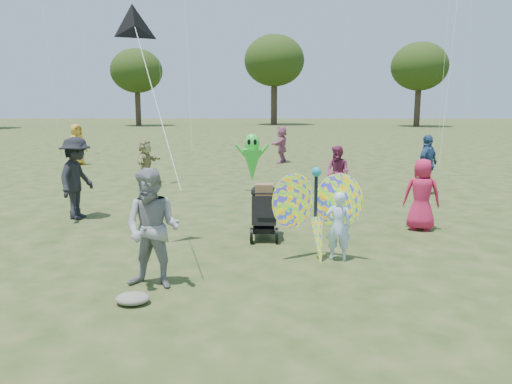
{
  "coord_description": "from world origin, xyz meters",
  "views": [
    {
      "loc": [
        -0.2,
        -7.01,
        2.62
      ],
      "look_at": [
        -0.2,
        1.5,
        1.1
      ],
      "focal_mm": 35.0,
      "sensor_mm": 36.0,
      "label": 1
    }
  ],
  "objects_px": {
    "butterfly_kite": "(317,213)",
    "alien_kite": "(252,159)",
    "crowd_e": "(338,173)",
    "crowd_c": "(427,165)",
    "crowd_d": "(146,162)",
    "crowd_a": "(422,194)",
    "crowd_g": "(77,145)",
    "child_girl": "(338,226)",
    "crowd_j": "(282,144)",
    "adult_man": "(153,229)",
    "jogging_stroller": "(264,207)",
    "crowd_b": "(77,178)"
  },
  "relations": [
    {
      "from": "crowd_g",
      "to": "crowd_j",
      "type": "distance_m",
      "value": 8.85
    },
    {
      "from": "butterfly_kite",
      "to": "alien_kite",
      "type": "relative_size",
      "value": 1.02
    },
    {
      "from": "crowd_e",
      "to": "alien_kite",
      "type": "bearing_deg",
      "value": -163.21
    },
    {
      "from": "crowd_j",
      "to": "child_girl",
      "type": "bearing_deg",
      "value": 21.66
    },
    {
      "from": "adult_man",
      "to": "crowd_g",
      "type": "xyz_separation_m",
      "value": [
        -6.21,
        14.48,
        0.01
      ]
    },
    {
      "from": "crowd_a",
      "to": "crowd_j",
      "type": "distance_m",
      "value": 12.26
    },
    {
      "from": "adult_man",
      "to": "crowd_c",
      "type": "bearing_deg",
      "value": 62.29
    },
    {
      "from": "crowd_b",
      "to": "crowd_e",
      "type": "height_order",
      "value": "crowd_b"
    },
    {
      "from": "crowd_a",
      "to": "crowd_j",
      "type": "xyz_separation_m",
      "value": [
        -2.31,
        12.05,
        0.06
      ]
    },
    {
      "from": "crowd_e",
      "to": "butterfly_kite",
      "type": "distance_m",
      "value": 5.48
    },
    {
      "from": "crowd_c",
      "to": "crowd_d",
      "type": "relative_size",
      "value": 1.17
    },
    {
      "from": "crowd_c",
      "to": "crowd_d",
      "type": "distance_m",
      "value": 8.67
    },
    {
      "from": "crowd_g",
      "to": "jogging_stroller",
      "type": "distance_m",
      "value": 14.16
    },
    {
      "from": "child_girl",
      "to": "butterfly_kite",
      "type": "xyz_separation_m",
      "value": [
        -0.35,
        0.06,
        0.21
      ]
    },
    {
      "from": "butterfly_kite",
      "to": "alien_kite",
      "type": "bearing_deg",
      "value": 99.82
    },
    {
      "from": "crowd_a",
      "to": "butterfly_kite",
      "type": "height_order",
      "value": "butterfly_kite"
    },
    {
      "from": "crowd_e",
      "to": "crowd_j",
      "type": "bearing_deg",
      "value": 142.0
    },
    {
      "from": "crowd_a",
      "to": "crowd_g",
      "type": "distance_m",
      "value": 15.76
    },
    {
      "from": "jogging_stroller",
      "to": "butterfly_kite",
      "type": "distance_m",
      "value": 1.63
    },
    {
      "from": "adult_man",
      "to": "crowd_g",
      "type": "distance_m",
      "value": 15.75
    },
    {
      "from": "crowd_a",
      "to": "crowd_j",
      "type": "height_order",
      "value": "crowd_j"
    },
    {
      "from": "adult_man",
      "to": "crowd_g",
      "type": "height_order",
      "value": "crowd_g"
    },
    {
      "from": "alien_kite",
      "to": "crowd_j",
      "type": "bearing_deg",
      "value": 80.42
    },
    {
      "from": "crowd_c",
      "to": "crowd_d",
      "type": "xyz_separation_m",
      "value": [
        -8.52,
        1.63,
        -0.13
      ]
    },
    {
      "from": "child_girl",
      "to": "crowd_g",
      "type": "xyz_separation_m",
      "value": [
        -9.05,
        13.23,
        0.29
      ]
    },
    {
      "from": "crowd_b",
      "to": "butterfly_kite",
      "type": "bearing_deg",
      "value": -111.97
    },
    {
      "from": "child_girl",
      "to": "adult_man",
      "type": "relative_size",
      "value": 0.68
    },
    {
      "from": "crowd_a",
      "to": "crowd_c",
      "type": "xyz_separation_m",
      "value": [
        1.52,
        4.18,
        0.11
      ]
    },
    {
      "from": "child_girl",
      "to": "crowd_j",
      "type": "relative_size",
      "value": 0.72
    },
    {
      "from": "child_girl",
      "to": "crowd_j",
      "type": "distance_m",
      "value": 14.1
    },
    {
      "from": "child_girl",
      "to": "alien_kite",
      "type": "distance_m",
      "value": 6.84
    },
    {
      "from": "crowd_a",
      "to": "butterfly_kite",
      "type": "bearing_deg",
      "value": 54.97
    },
    {
      "from": "crowd_j",
      "to": "butterfly_kite",
      "type": "bearing_deg",
      "value": 20.22
    },
    {
      "from": "crowd_c",
      "to": "jogging_stroller",
      "type": "relative_size",
      "value": 1.59
    },
    {
      "from": "crowd_g",
      "to": "adult_man",
      "type": "bearing_deg",
      "value": -122.97
    },
    {
      "from": "crowd_b",
      "to": "crowd_j",
      "type": "relative_size",
      "value": 1.15
    },
    {
      "from": "crowd_c",
      "to": "butterfly_kite",
      "type": "height_order",
      "value": "crowd_c"
    },
    {
      "from": "crowd_a",
      "to": "crowd_g",
      "type": "relative_size",
      "value": 0.86
    },
    {
      "from": "adult_man",
      "to": "crowd_c",
      "type": "xyz_separation_m",
      "value": [
        6.43,
        7.49,
        0.0
      ]
    },
    {
      "from": "crowd_c",
      "to": "alien_kite",
      "type": "bearing_deg",
      "value": -49.51
    },
    {
      "from": "crowd_c",
      "to": "crowd_g",
      "type": "bearing_deg",
      "value": -73.71
    },
    {
      "from": "crowd_e",
      "to": "butterfly_kite",
      "type": "bearing_deg",
      "value": -58.02
    },
    {
      "from": "adult_man",
      "to": "crowd_b",
      "type": "xyz_separation_m",
      "value": [
        -2.62,
        4.35,
        0.07
      ]
    },
    {
      "from": "crowd_j",
      "to": "adult_man",
      "type": "bearing_deg",
      "value": 11.06
    },
    {
      "from": "jogging_stroller",
      "to": "butterfly_kite",
      "type": "bearing_deg",
      "value": -56.76
    },
    {
      "from": "crowd_a",
      "to": "crowd_c",
      "type": "bearing_deg",
      "value": -94.43
    },
    {
      "from": "crowd_d",
      "to": "butterfly_kite",
      "type": "xyz_separation_m",
      "value": [
        4.58,
        -7.8,
        0.06
      ]
    },
    {
      "from": "adult_man",
      "to": "crowd_c",
      "type": "distance_m",
      "value": 9.87
    },
    {
      "from": "jogging_stroller",
      "to": "crowd_d",
      "type": "bearing_deg",
      "value": 120.64
    },
    {
      "from": "crowd_g",
      "to": "alien_kite",
      "type": "height_order",
      "value": "crowd_g"
    }
  ]
}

